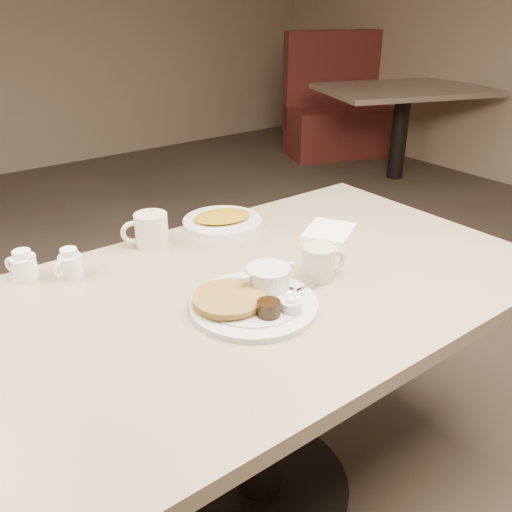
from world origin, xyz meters
TOP-DOWN VIEW (x-y plane):
  - room at (0.00, 0.00)m, footprint 7.04×8.04m
  - diner_table at (0.00, 0.00)m, footprint 1.50×0.90m
  - main_plate at (-0.08, -0.07)m, footprint 0.38×0.33m
  - coffee_mug_near at (0.14, -0.07)m, footprint 0.13×0.11m
  - napkin at (0.36, 0.12)m, footprint 0.21×0.20m
  - coffee_mug_far at (-0.12, 0.37)m, footprint 0.15×0.12m
  - creamer_left at (-0.37, 0.33)m, footprint 0.09×0.06m
  - creamer_right at (-0.47, 0.39)m, footprint 0.08×0.09m
  - hash_plate at (0.14, 0.39)m, footprint 0.31×0.31m
  - booth_back_right at (3.16, 2.60)m, footprint 1.74×1.88m

SIDE VIEW (x-z plane):
  - booth_back_right at x=3.16m, z-range -0.15..0.97m
  - diner_table at x=0.00m, z-range 0.21..0.96m
  - napkin at x=0.36m, z-range 0.75..0.77m
  - hash_plate at x=0.14m, z-range 0.75..0.78m
  - main_plate at x=-0.08m, z-range 0.74..0.81m
  - creamer_right at x=-0.47m, z-range 0.75..0.83m
  - creamer_left at x=-0.37m, z-range 0.75..0.83m
  - coffee_mug_near at x=0.14m, z-range 0.75..0.84m
  - coffee_mug_far at x=-0.12m, z-range 0.75..0.85m
  - room at x=0.00m, z-range -0.02..2.82m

